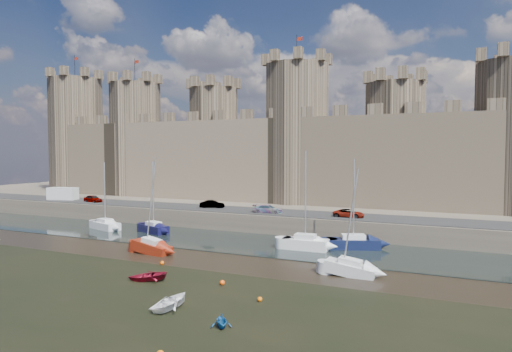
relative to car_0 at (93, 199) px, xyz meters
The scene contains 22 objects.
ground 43.77m from the car_0, 48.90° to the right, with size 160.00×160.00×0.00m, color black.
water_channel 30.21m from the car_0, 17.23° to the right, with size 160.00×12.00×0.08m, color black.
quay 39.52m from the car_0, 43.35° to the left, with size 160.00×60.00×2.50m, color #4C443A.
road 28.73m from the car_0, ahead, with size 160.00×7.00×0.10m, color black.
castle 32.99m from the car_0, 28.28° to the left, with size 108.50×11.00×29.00m.
car_0 is the anchor object (origin of this frame).
car_1 22.27m from the car_0, ahead, with size 1.27×3.65×1.20m, color gray.
car_2 32.04m from the car_0, ahead, with size 1.65×4.07×1.18m, color gray.
car_3 43.22m from the car_0, ahead, with size 1.83×3.97×1.10m, color gray.
van 7.67m from the car_0, behind, with size 5.10×2.04×2.23m, color silver.
sailboat_0 14.01m from the car_0, 39.03° to the right, with size 5.41×3.36×9.45m.
sailboat_1 20.50m from the car_0, 23.53° to the right, with size 5.15×3.37×9.61m.
sailboat_2 41.87m from the car_0, 13.39° to the right, with size 5.17×2.14×11.03m.
sailboat_3 46.02m from the car_0, ahead, with size 6.18×4.21×10.10m.
sailboat_4 31.94m from the car_0, 34.86° to the right, with size 4.60×2.14×10.43m.
sailboat_5 51.01m from the car_0, 20.69° to the right, with size 4.43×1.74×9.55m.
dinghy_2 49.75m from the car_0, 39.68° to the right, with size 2.38×0.69×3.34m, color white.
dinghy_4 42.10m from the car_0, 39.75° to the right, with size 2.34×0.68×3.28m, color maroon.
dinghy_5 54.59m from the car_0, 37.69° to the right, with size 1.36×0.83×1.58m, color #155697.
buoy_1 37.44m from the car_0, 35.94° to the right, with size 0.43×0.43×0.43m, color #E6540A.
buoy_3 46.40m from the car_0, 33.17° to the right, with size 0.43×0.43×0.43m, color #EF490A.
buoy_5 51.54m from the car_0, 32.74° to the right, with size 0.37×0.37×0.37m, color orange.
Camera 1 is at (28.07, -24.87, 10.95)m, focal length 32.00 mm.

